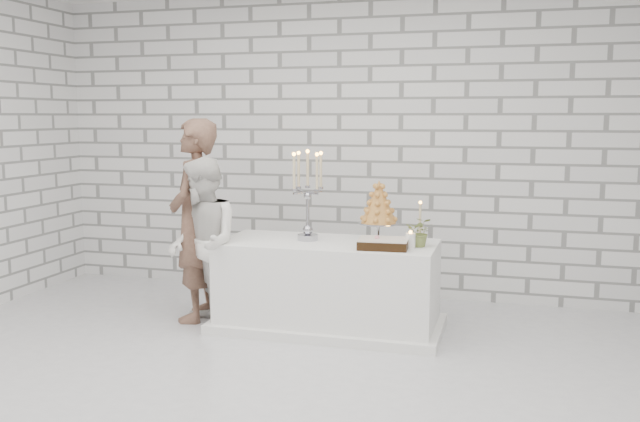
{
  "coord_description": "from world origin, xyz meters",
  "views": [
    {
      "loc": [
        1.69,
        -4.18,
        1.79
      ],
      "look_at": [
        0.23,
        0.97,
        1.05
      ],
      "focal_mm": 38.51,
      "sensor_mm": 36.0,
      "label": 1
    }
  ],
  "objects_px": {
    "cake_table": "(328,285)",
    "croquembouche": "(379,211)",
    "groom": "(195,220)",
    "bride": "(203,244)",
    "candelabra": "(308,195)"
  },
  "relations": [
    {
      "from": "cake_table",
      "to": "croquembouche",
      "type": "bearing_deg",
      "value": 17.05
    },
    {
      "from": "cake_table",
      "to": "bride",
      "type": "xyz_separation_m",
      "value": [
        -1.02,
        -0.27,
        0.35
      ]
    },
    {
      "from": "bride",
      "to": "croquembouche",
      "type": "relative_size",
      "value": 2.82
    },
    {
      "from": "bride",
      "to": "candelabra",
      "type": "distance_m",
      "value": 0.97
    },
    {
      "from": "groom",
      "to": "candelabra",
      "type": "bearing_deg",
      "value": 84.61
    },
    {
      "from": "croquembouche",
      "to": "bride",
      "type": "bearing_deg",
      "value": -164.49
    },
    {
      "from": "candelabra",
      "to": "croquembouche",
      "type": "distance_m",
      "value": 0.61
    },
    {
      "from": "groom",
      "to": "candelabra",
      "type": "distance_m",
      "value": 1.05
    },
    {
      "from": "cake_table",
      "to": "croquembouche",
      "type": "distance_m",
      "value": 0.76
    },
    {
      "from": "bride",
      "to": "candelabra",
      "type": "bearing_deg",
      "value": 74.24
    },
    {
      "from": "groom",
      "to": "bride",
      "type": "height_order",
      "value": "groom"
    },
    {
      "from": "candelabra",
      "to": "croquembouche",
      "type": "xyz_separation_m",
      "value": [
        0.59,
        0.1,
        -0.12
      ]
    },
    {
      "from": "cake_table",
      "to": "groom",
      "type": "bearing_deg",
      "value": -178.56
    },
    {
      "from": "cake_table",
      "to": "candelabra",
      "type": "distance_m",
      "value": 0.78
    },
    {
      "from": "bride",
      "to": "cake_table",
      "type": "bearing_deg",
      "value": 69.57
    }
  ]
}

